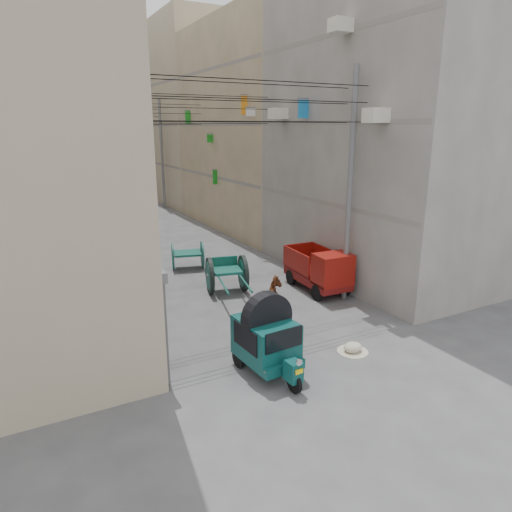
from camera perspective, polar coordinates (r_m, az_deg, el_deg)
ground at (r=11.01m, az=15.95°, el=-18.17°), size 140.00×140.00×0.00m
building_row_right at (r=43.06m, az=-8.47°, el=16.19°), size 8.00×62.00×14.00m
end_cap_building at (r=72.67m, az=-23.60°, el=14.90°), size 22.00×10.00×13.00m
shutters_left at (r=17.56m, az=-18.10°, el=-0.01°), size 0.18×14.40×2.88m
signboards at (r=28.92m, az=-14.86°, el=10.10°), size 8.22×40.52×5.67m
ac_units at (r=17.46m, az=8.77°, el=20.20°), size 0.70×6.55×3.35m
utility_poles at (r=24.38m, az=-12.31°, el=10.64°), size 7.40×22.20×8.00m
overhead_cables at (r=21.82m, az=-10.76°, el=17.44°), size 7.40×22.52×1.12m
auto_rickshaw at (r=11.66m, az=1.37°, el=-10.07°), size 1.43×2.34×1.62m
tonga_cart at (r=17.23m, az=-3.68°, el=-2.23°), size 1.82×3.24×1.38m
mini_truck at (r=17.26m, az=8.27°, el=-2.03°), size 1.51×3.07×1.68m
second_cart at (r=20.28m, az=-8.54°, el=0.17°), size 1.62×1.51×1.20m
feed_sack at (r=13.23m, az=12.01°, el=-11.10°), size 0.54×0.43×0.27m
horse at (r=14.22m, az=3.25°, el=-6.14°), size 0.93×1.80×1.47m
distant_car_white at (r=34.40m, az=-19.12°, el=5.80°), size 1.43×3.45×1.17m
distant_car_grey at (r=41.16m, az=-15.50°, el=7.58°), size 1.64×3.53×1.12m
distant_car_green at (r=40.29m, az=-19.31°, el=7.25°), size 2.82×4.85×1.32m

